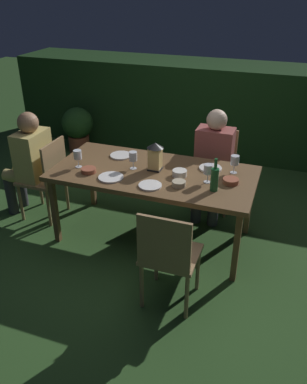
% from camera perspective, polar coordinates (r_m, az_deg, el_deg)
% --- Properties ---
extents(ground_plane, '(16.00, 16.00, 0.00)m').
position_cam_1_polar(ground_plane, '(4.04, 0.00, -6.33)').
color(ground_plane, '#2D5123').
extents(dining_table, '(1.87, 0.91, 0.72)m').
position_cam_1_polar(dining_table, '(3.70, 0.00, 2.25)').
color(dining_table, brown).
rests_on(dining_table, ground).
extents(chair_side_right_b, '(0.42, 0.40, 0.87)m').
position_cam_1_polar(chair_side_right_b, '(4.42, 8.88, 3.81)').
color(chair_side_right_b, '#9E7A51').
rests_on(chair_side_right_b, ground).
extents(person_in_rust, '(0.38, 0.47, 1.15)m').
position_cam_1_polar(person_in_rust, '(4.18, 8.49, 4.65)').
color(person_in_rust, '#9E4C47').
rests_on(person_in_rust, ground).
extents(chair_head_near, '(0.40, 0.42, 0.87)m').
position_cam_1_polar(chair_head_near, '(4.29, -15.09, 2.30)').
color(chair_head_near, '#9E7A51').
rests_on(chair_head_near, ground).
extents(person_in_mustard, '(0.48, 0.38, 1.15)m').
position_cam_1_polar(person_in_mustard, '(4.33, -17.49, 4.45)').
color(person_in_mustard, tan).
rests_on(person_in_mustard, ground).
extents(chair_side_left_b, '(0.42, 0.40, 0.87)m').
position_cam_1_polar(chair_side_left_b, '(3.00, 2.15, -8.96)').
color(chair_side_left_b, '#9E7A51').
rests_on(chair_side_left_b, ground).
extents(lantern_centerpiece, '(0.15, 0.15, 0.27)m').
position_cam_1_polar(lantern_centerpiece, '(3.65, 0.31, 5.35)').
color(lantern_centerpiece, black).
rests_on(lantern_centerpiece, dining_table).
extents(green_bottle_on_table, '(0.07, 0.07, 0.29)m').
position_cam_1_polar(green_bottle_on_table, '(3.33, 8.75, 1.89)').
color(green_bottle_on_table, '#1E5B2D').
rests_on(green_bottle_on_table, dining_table).
extents(wine_glass_a, '(0.08, 0.08, 0.17)m').
position_cam_1_polar(wine_glass_a, '(3.69, -2.95, 5.03)').
color(wine_glass_a, silver).
rests_on(wine_glass_a, dining_table).
extents(wine_glass_b, '(0.08, 0.08, 0.17)m').
position_cam_1_polar(wine_glass_b, '(3.67, 11.59, 4.38)').
color(wine_glass_b, silver).
rests_on(wine_glass_b, dining_table).
extents(wine_glass_c, '(0.08, 0.08, 0.17)m').
position_cam_1_polar(wine_glass_c, '(3.46, 7.84, 3.14)').
color(wine_glass_c, silver).
rests_on(wine_glass_c, dining_table).
extents(wine_glass_d, '(0.08, 0.08, 0.17)m').
position_cam_1_polar(wine_glass_d, '(3.78, -10.84, 5.17)').
color(wine_glass_d, silver).
rests_on(wine_glass_d, dining_table).
extents(plate_a, '(0.22, 0.22, 0.01)m').
position_cam_1_polar(plate_a, '(4.01, -4.69, 5.26)').
color(plate_a, white).
rests_on(plate_a, dining_table).
extents(plate_b, '(0.20, 0.20, 0.01)m').
position_cam_1_polar(plate_b, '(3.41, -0.49, 0.95)').
color(plate_b, white).
rests_on(plate_b, dining_table).
extents(plate_c, '(0.23, 0.23, 0.01)m').
position_cam_1_polar(plate_c, '(3.57, -6.14, 2.11)').
color(plate_c, white).
rests_on(plate_c, dining_table).
extents(plate_d, '(0.21, 0.21, 0.01)m').
position_cam_1_polar(plate_d, '(3.76, 8.18, 3.42)').
color(plate_d, white).
rests_on(plate_d, dining_table).
extents(bowl_olives, '(0.12, 0.12, 0.05)m').
position_cam_1_polar(bowl_olives, '(3.41, 3.66, 1.25)').
color(bowl_olives, '#BCAD8E').
rests_on(bowl_olives, dining_table).
extents(bowl_bread, '(0.14, 0.14, 0.04)m').
position_cam_1_polar(bowl_bread, '(3.70, -9.31, 3.12)').
color(bowl_bread, '#9E5138').
rests_on(bowl_bread, dining_table).
extents(bowl_salad, '(0.13, 0.13, 0.06)m').
position_cam_1_polar(bowl_salad, '(3.58, 3.77, 2.75)').
color(bowl_salad, silver).
rests_on(bowl_salad, dining_table).
extents(bowl_dip, '(0.14, 0.14, 0.04)m').
position_cam_1_polar(bowl_dip, '(3.52, 11.04, 1.60)').
color(bowl_dip, '#9E5138').
rests_on(bowl_dip, dining_table).
extents(hedge_backdrop, '(5.92, 0.89, 1.25)m').
position_cam_1_polar(hedge_backdrop, '(6.01, 8.36, 11.94)').
color(hedge_backdrop, '#193816').
rests_on(hedge_backdrop, ground).
extents(potted_plant_by_hedge, '(0.45, 0.45, 0.66)m').
position_cam_1_polar(potted_plant_by_hedge, '(5.99, -10.83, 9.15)').
color(potted_plant_by_hedge, brown).
rests_on(potted_plant_by_hedge, ground).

